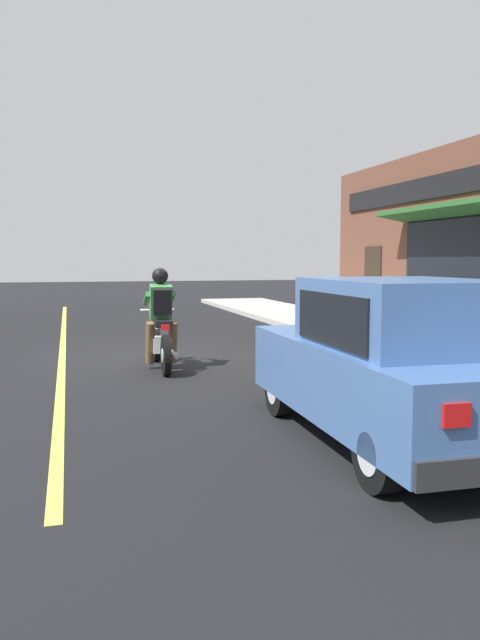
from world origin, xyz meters
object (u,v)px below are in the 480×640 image
(motorcycle_with_rider, at_px, (161,327))
(car_hatchback, at_px, (394,364))
(fire_hydrant, at_px, (434,321))
(traffic_cone, at_px, (304,306))

(motorcycle_with_rider, relative_size, car_hatchback, 0.53)
(fire_hydrant, bearing_deg, traffic_cone, 93.20)
(car_hatchback, height_order, traffic_cone, car_hatchback)
(car_hatchback, distance_m, traffic_cone, 11.81)
(motorcycle_with_rider, height_order, car_hatchback, motorcycle_with_rider)
(car_hatchback, bearing_deg, motorcycle_with_rider, 108.17)
(fire_hydrant, xyz_separation_m, traffic_cone, (-0.34, 6.03, -0.14))
(fire_hydrant, bearing_deg, motorcycle_with_rider, -173.96)
(motorcycle_with_rider, xyz_separation_m, fire_hydrant, (5.35, 0.57, -0.11))
(motorcycle_with_rider, xyz_separation_m, car_hatchback, (1.54, -4.68, 0.09))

